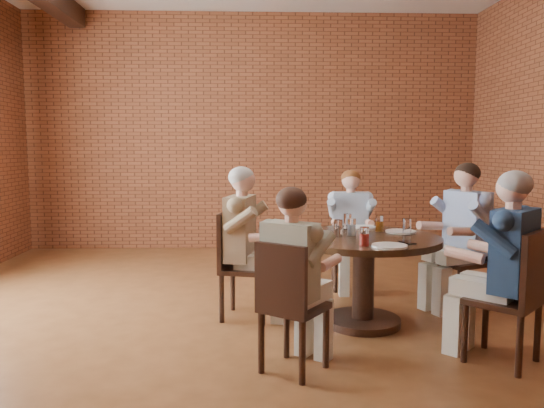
{
  "coord_description": "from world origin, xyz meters",
  "views": [
    {
      "loc": [
        -0.02,
        -4.27,
        1.47
      ],
      "look_at": [
        0.18,
        1.0,
        0.91
      ],
      "focal_mm": 35.0,
      "sensor_mm": 36.0,
      "label": 1
    }
  ],
  "objects_px": {
    "diner_e": "(504,268)",
    "smartphone": "(407,242)",
    "diner_b": "(350,230)",
    "chair_e": "(516,293)",
    "dining_table": "(364,262)",
    "chair_c": "(238,260)",
    "chair_b": "(350,242)",
    "chair_a": "(468,253)",
    "diner_d": "(294,280)",
    "diner_a": "(461,236)",
    "chair_d": "(288,302)",
    "diner_c": "(247,243)"
  },
  "relations": [
    {
      "from": "diner_e",
      "to": "smartphone",
      "type": "xyz_separation_m",
      "value": [
        -0.53,
        0.48,
        0.1
      ]
    },
    {
      "from": "diner_b",
      "to": "chair_e",
      "type": "distance_m",
      "value": 2.14
    },
    {
      "from": "dining_table",
      "to": "chair_c",
      "type": "distance_m",
      "value": 1.08
    },
    {
      "from": "chair_b",
      "to": "dining_table",
      "type": "bearing_deg",
      "value": -90.0
    },
    {
      "from": "dining_table",
      "to": "smartphone",
      "type": "xyz_separation_m",
      "value": [
        0.26,
        -0.33,
        0.23
      ]
    },
    {
      "from": "chair_a",
      "to": "chair_b",
      "type": "distance_m",
      "value": 1.21
    },
    {
      "from": "diner_b",
      "to": "chair_e",
      "type": "relative_size",
      "value": 1.33
    },
    {
      "from": "smartphone",
      "to": "diner_d",
      "type": "bearing_deg",
      "value": -165.98
    },
    {
      "from": "diner_a",
      "to": "diner_d",
      "type": "xyz_separation_m",
      "value": [
        -1.64,
        -1.33,
        -0.06
      ]
    },
    {
      "from": "chair_d",
      "to": "chair_c",
      "type": "bearing_deg",
      "value": -37.24
    },
    {
      "from": "chair_b",
      "to": "diner_d",
      "type": "xyz_separation_m",
      "value": [
        -0.76,
        -2.1,
        0.13
      ]
    },
    {
      "from": "diner_a",
      "to": "smartphone",
      "type": "bearing_deg",
      "value": -67.32
    },
    {
      "from": "chair_e",
      "to": "smartphone",
      "type": "height_order",
      "value": "chair_e"
    },
    {
      "from": "diner_a",
      "to": "diner_c",
      "type": "distance_m",
      "value": 1.97
    },
    {
      "from": "chair_a",
      "to": "diner_e",
      "type": "bearing_deg",
      "value": -35.95
    },
    {
      "from": "smartphone",
      "to": "diner_e",
      "type": "bearing_deg",
      "value": -59.97
    },
    {
      "from": "diner_b",
      "to": "chair_d",
      "type": "distance_m",
      "value": 2.23
    },
    {
      "from": "diner_e",
      "to": "diner_c",
      "type": "bearing_deg",
      "value": -74.91
    },
    {
      "from": "dining_table",
      "to": "diner_a",
      "type": "relative_size",
      "value": 0.94
    },
    {
      "from": "chair_a",
      "to": "chair_e",
      "type": "distance_m",
      "value": 1.35
    },
    {
      "from": "diner_a",
      "to": "diner_e",
      "type": "distance_m",
      "value": 1.26
    },
    {
      "from": "chair_c",
      "to": "chair_d",
      "type": "relative_size",
      "value": 1.06
    },
    {
      "from": "chair_b",
      "to": "diner_b",
      "type": "relative_size",
      "value": 0.71
    },
    {
      "from": "diner_d",
      "to": "smartphone",
      "type": "height_order",
      "value": "diner_d"
    },
    {
      "from": "chair_b",
      "to": "diner_c",
      "type": "distance_m",
      "value": 1.47
    },
    {
      "from": "diner_a",
      "to": "diner_c",
      "type": "xyz_separation_m",
      "value": [
        -1.96,
        -0.2,
        -0.01
      ]
    },
    {
      "from": "diner_d",
      "to": "chair_e",
      "type": "relative_size",
      "value": 1.31
    },
    {
      "from": "diner_d",
      "to": "chair_e",
      "type": "height_order",
      "value": "diner_d"
    },
    {
      "from": "chair_a",
      "to": "chair_d",
      "type": "height_order",
      "value": "chair_a"
    },
    {
      "from": "dining_table",
      "to": "chair_d",
      "type": "bearing_deg",
      "value": -126.03
    },
    {
      "from": "diner_b",
      "to": "chair_d",
      "type": "bearing_deg",
      "value": -105.68
    },
    {
      "from": "chair_d",
      "to": "diner_d",
      "type": "relative_size",
      "value": 0.72
    },
    {
      "from": "chair_e",
      "to": "chair_b",
      "type": "bearing_deg",
      "value": -114.79
    },
    {
      "from": "diner_c",
      "to": "diner_a",
      "type": "bearing_deg",
      "value": -70.76
    },
    {
      "from": "diner_b",
      "to": "chair_d",
      "type": "xyz_separation_m",
      "value": [
        -0.79,
        -2.08,
        -0.14
      ]
    },
    {
      "from": "diner_a",
      "to": "diner_c",
      "type": "bearing_deg",
      "value": -107.67
    },
    {
      "from": "dining_table",
      "to": "diner_c",
      "type": "relative_size",
      "value": 0.96
    },
    {
      "from": "diner_c",
      "to": "chair_c",
      "type": "bearing_deg",
      "value": 90.0
    },
    {
      "from": "diner_c",
      "to": "chair_d",
      "type": "relative_size",
      "value": 1.5
    },
    {
      "from": "diner_a",
      "to": "smartphone",
      "type": "height_order",
      "value": "diner_a"
    },
    {
      "from": "chair_d",
      "to": "diner_e",
      "type": "distance_m",
      "value": 1.5
    },
    {
      "from": "diner_a",
      "to": "chair_b",
      "type": "xyz_separation_m",
      "value": [
        -0.88,
        0.78,
        -0.18
      ]
    },
    {
      "from": "chair_b",
      "to": "chair_c",
      "type": "bearing_deg",
      "value": -135.19
    },
    {
      "from": "chair_c",
      "to": "chair_e",
      "type": "relative_size",
      "value": 0.99
    },
    {
      "from": "dining_table",
      "to": "chair_e",
      "type": "height_order",
      "value": "chair_e"
    },
    {
      "from": "chair_b",
      "to": "chair_c",
      "type": "relative_size",
      "value": 0.96
    },
    {
      "from": "chair_c",
      "to": "diner_d",
      "type": "distance_m",
      "value": 1.21
    },
    {
      "from": "diner_b",
      "to": "diner_d",
      "type": "relative_size",
      "value": 1.02
    },
    {
      "from": "diner_a",
      "to": "diner_d",
      "type": "relative_size",
      "value": 1.09
    },
    {
      "from": "dining_table",
      "to": "chair_d",
      "type": "xyz_separation_m",
      "value": [
        -0.69,
        -0.95,
        -0.05
      ]
    }
  ]
}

